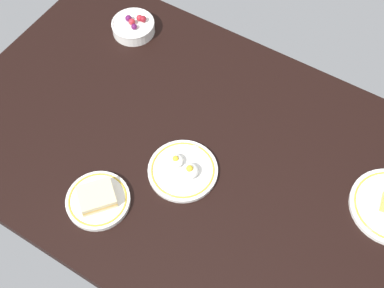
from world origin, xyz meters
The scene contains 4 objects.
dining_table centered at (0.00, 0.00, 2.00)cm, with size 143.71×91.84×4.00cm, color black.
plate_sandwich centered at (12.43, 27.78, 5.56)cm, with size 17.31×17.31×4.71cm.
bowl_berries centered at (40.61, -28.77, 6.34)cm, with size 14.25×14.25×5.94cm.
plate_eggs centered at (-1.99, 7.97, 5.07)cm, with size 19.54×19.54×4.78cm.
Camera 1 is at (-40.11, 64.86, 128.04)cm, focal length 47.47 mm.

